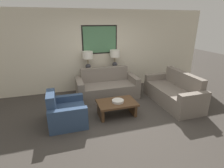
{
  "coord_description": "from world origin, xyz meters",
  "views": [
    {
      "loc": [
        -1.33,
        -3.44,
        2.29
      ],
      "look_at": [
        -0.02,
        0.88,
        0.65
      ],
      "focal_mm": 28.0,
      "sensor_mm": 36.0,
      "label": 1
    }
  ],
  "objects_px": {
    "table_lamp_left": "(88,57)",
    "armchair_near_back_wall": "(66,113)",
    "console_table": "(102,79)",
    "couch_by_side": "(173,93)",
    "decorative_bowl": "(118,101)",
    "couch_by_back_wall": "(107,88)",
    "table_lamp_right": "(115,56)",
    "coffee_table": "(117,106)"
  },
  "relations": [
    {
      "from": "table_lamp_left",
      "to": "armchair_near_back_wall",
      "type": "relative_size",
      "value": 0.69
    },
    {
      "from": "console_table",
      "to": "couch_by_side",
      "type": "relative_size",
      "value": 0.71
    },
    {
      "from": "couch_by_side",
      "to": "decorative_bowl",
      "type": "xyz_separation_m",
      "value": [
        -1.79,
        -0.22,
        0.09
      ]
    },
    {
      "from": "couch_by_side",
      "to": "armchair_near_back_wall",
      "type": "distance_m",
      "value": 3.08
    },
    {
      "from": "console_table",
      "to": "couch_by_back_wall",
      "type": "height_order",
      "value": "couch_by_back_wall"
    },
    {
      "from": "couch_by_back_wall",
      "to": "decorative_bowl",
      "type": "height_order",
      "value": "couch_by_back_wall"
    },
    {
      "from": "table_lamp_right",
      "to": "console_table",
      "type": "bearing_deg",
      "value": 180.0
    },
    {
      "from": "couch_by_back_wall",
      "to": "decorative_bowl",
      "type": "bearing_deg",
      "value": -91.94
    },
    {
      "from": "couch_by_back_wall",
      "to": "decorative_bowl",
      "type": "xyz_separation_m",
      "value": [
        -0.04,
        -1.17,
        0.09
      ]
    },
    {
      "from": "couch_by_back_wall",
      "to": "table_lamp_right",
      "type": "bearing_deg",
      "value": 54.51
    },
    {
      "from": "table_lamp_left",
      "to": "armchair_near_back_wall",
      "type": "height_order",
      "value": "table_lamp_left"
    },
    {
      "from": "couch_by_side",
      "to": "armchair_near_back_wall",
      "type": "bearing_deg",
      "value": -176.12
    },
    {
      "from": "table_lamp_left",
      "to": "table_lamp_right",
      "type": "relative_size",
      "value": 1.0
    },
    {
      "from": "armchair_near_back_wall",
      "to": "couch_by_back_wall",
      "type": "bearing_deg",
      "value": 41.39
    },
    {
      "from": "coffee_table",
      "to": "decorative_bowl",
      "type": "distance_m",
      "value": 0.13
    },
    {
      "from": "console_table",
      "to": "coffee_table",
      "type": "relative_size",
      "value": 1.37
    },
    {
      "from": "console_table",
      "to": "couch_by_back_wall",
      "type": "relative_size",
      "value": 0.71
    },
    {
      "from": "couch_by_side",
      "to": "armchair_near_back_wall",
      "type": "relative_size",
      "value": 2.12
    },
    {
      "from": "console_table",
      "to": "decorative_bowl",
      "type": "distance_m",
      "value": 1.82
    },
    {
      "from": "couch_by_back_wall",
      "to": "console_table",
      "type": "bearing_deg",
      "value": 90.0
    },
    {
      "from": "table_lamp_left",
      "to": "couch_by_back_wall",
      "type": "relative_size",
      "value": 0.32
    },
    {
      "from": "couch_by_side",
      "to": "coffee_table",
      "type": "distance_m",
      "value": 1.83
    },
    {
      "from": "console_table",
      "to": "couch_by_side",
      "type": "distance_m",
      "value": 2.37
    },
    {
      "from": "table_lamp_left",
      "to": "decorative_bowl",
      "type": "bearing_deg",
      "value": -77.01
    },
    {
      "from": "table_lamp_left",
      "to": "coffee_table",
      "type": "xyz_separation_m",
      "value": [
        0.4,
        -1.81,
        -0.91
      ]
    },
    {
      "from": "couch_by_back_wall",
      "to": "coffee_table",
      "type": "xyz_separation_m",
      "value": [
        -0.06,
        -1.16,
        -0.04
      ]
    },
    {
      "from": "coffee_table",
      "to": "couch_by_back_wall",
      "type": "bearing_deg",
      "value": 86.87
    },
    {
      "from": "couch_by_back_wall",
      "to": "armchair_near_back_wall",
      "type": "bearing_deg",
      "value": -138.61
    },
    {
      "from": "couch_by_side",
      "to": "table_lamp_right",
      "type": "bearing_deg",
      "value": 128.88
    },
    {
      "from": "couch_by_side",
      "to": "decorative_bowl",
      "type": "bearing_deg",
      "value": -173.04
    },
    {
      "from": "table_lamp_left",
      "to": "coffee_table",
      "type": "distance_m",
      "value": 2.06
    },
    {
      "from": "console_table",
      "to": "armchair_near_back_wall",
      "type": "distance_m",
      "value": 2.24
    },
    {
      "from": "table_lamp_right",
      "to": "decorative_bowl",
      "type": "relative_size",
      "value": 2.04
    },
    {
      "from": "table_lamp_left",
      "to": "coffee_table",
      "type": "relative_size",
      "value": 0.62
    },
    {
      "from": "table_lamp_right",
      "to": "coffee_table",
      "type": "distance_m",
      "value": 2.09
    },
    {
      "from": "table_lamp_right",
      "to": "armchair_near_back_wall",
      "type": "bearing_deg",
      "value": -134.55
    },
    {
      "from": "console_table",
      "to": "decorative_bowl",
      "type": "bearing_deg",
      "value": -91.25
    },
    {
      "from": "table_lamp_left",
      "to": "table_lamp_right",
      "type": "xyz_separation_m",
      "value": [
        0.92,
        0.0,
        0.0
      ]
    },
    {
      "from": "table_lamp_left",
      "to": "console_table",
      "type": "bearing_deg",
      "value": 0.0
    },
    {
      "from": "console_table",
      "to": "couch_by_back_wall",
      "type": "xyz_separation_m",
      "value": [
        0.0,
        -0.64,
        -0.07
      ]
    },
    {
      "from": "couch_by_back_wall",
      "to": "armchair_near_back_wall",
      "type": "xyz_separation_m",
      "value": [
        -1.32,
        -1.17,
        -0.04
      ]
    },
    {
      "from": "decorative_bowl",
      "to": "console_table",
      "type": "bearing_deg",
      "value": 88.75
    }
  ]
}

